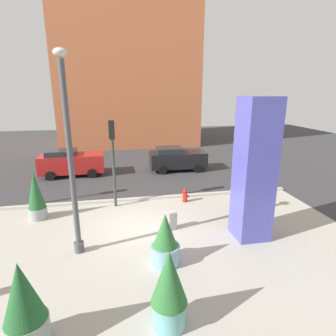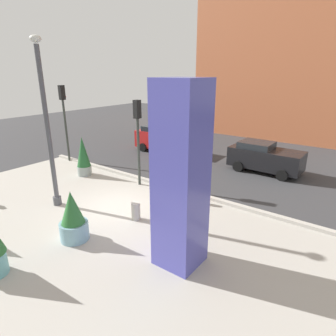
# 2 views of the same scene
# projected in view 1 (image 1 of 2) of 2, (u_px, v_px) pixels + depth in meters

# --- Properties ---
(ground_plane) EXTENTS (60.00, 60.00, 0.00)m
(ground_plane) POSITION_uv_depth(u_px,v_px,m) (133.00, 195.00, 15.94)
(ground_plane) COLOR #38383A
(plaza_pavement) EXTENTS (18.00, 10.00, 0.02)m
(plaza_pavement) POSITION_uv_depth(u_px,v_px,m) (143.00, 253.00, 10.26)
(plaza_pavement) COLOR #ADA89E
(plaza_pavement) RESTS_ON ground_plane
(curb_strip) EXTENTS (18.00, 0.24, 0.16)m
(curb_strip) POSITION_uv_depth(u_px,v_px,m) (134.00, 199.00, 15.09)
(curb_strip) COLOR #B7B2A8
(curb_strip) RESTS_ON ground_plane
(lamp_post) EXTENTS (0.44, 0.44, 7.11)m
(lamp_post) POSITION_uv_depth(u_px,v_px,m) (71.00, 162.00, 9.39)
(lamp_post) COLOR #4C4C51
(lamp_post) RESTS_ON ground_plane
(art_pillar_blue) EXTENTS (1.30, 1.30, 5.64)m
(art_pillar_blue) POSITION_uv_depth(u_px,v_px,m) (254.00, 171.00, 10.71)
(art_pillar_blue) COLOR #4C4CAD
(art_pillar_blue) RESTS_ON ground_plane
(potted_plant_by_pillar) EXTENTS (0.81, 0.81, 2.28)m
(potted_plant_by_pillar) POSITION_uv_depth(u_px,v_px,m) (36.00, 196.00, 12.72)
(potted_plant_by_pillar) COLOR gray
(potted_plant_by_pillar) RESTS_ON ground_plane
(potted_plant_mid_plaza) EXTENTS (0.93, 0.93, 2.17)m
(potted_plant_mid_plaza) POSITION_uv_depth(u_px,v_px,m) (169.00, 289.00, 6.78)
(potted_plant_mid_plaza) COLOR #6BB2B2
(potted_plant_mid_plaza) RESTS_ON ground_plane
(potted_plant_near_left) EXTENTS (0.98, 0.98, 2.25)m
(potted_plant_near_left) POSITION_uv_depth(u_px,v_px,m) (24.00, 307.00, 6.22)
(potted_plant_near_left) COLOR gray
(potted_plant_near_left) RESTS_ON ground_plane
(potted_plant_curbside) EXTENTS (1.02, 1.02, 1.88)m
(potted_plant_curbside) POSITION_uv_depth(u_px,v_px,m) (165.00, 241.00, 9.42)
(potted_plant_curbside) COLOR #7AA8B7
(potted_plant_curbside) RESTS_ON ground_plane
(fire_hydrant) EXTENTS (0.36, 0.26, 0.75)m
(fire_hydrant) POSITION_uv_depth(u_px,v_px,m) (185.00, 195.00, 14.87)
(fire_hydrant) COLOR red
(fire_hydrant) RESTS_ON ground_plane
(concrete_bollard) EXTENTS (0.36, 0.36, 0.75)m
(concrete_bollard) POSITION_uv_depth(u_px,v_px,m) (173.00, 221.00, 11.97)
(concrete_bollard) COLOR #B2ADA3
(concrete_bollard) RESTS_ON ground_plane
(traffic_light_corner) EXTENTS (0.28, 0.42, 4.46)m
(traffic_light_corner) POSITION_uv_depth(u_px,v_px,m) (113.00, 150.00, 13.62)
(traffic_light_corner) COLOR #333833
(traffic_light_corner) RESTS_ON ground_plane
(car_curb_west) EXTENTS (4.23, 2.10, 1.77)m
(car_curb_west) POSITION_uv_depth(u_px,v_px,m) (177.00, 159.00, 20.75)
(car_curb_west) COLOR black
(car_curb_west) RESTS_ON ground_plane
(car_passing_lane) EXTENTS (4.42, 2.16, 1.88)m
(car_passing_lane) POSITION_uv_depth(u_px,v_px,m) (71.00, 162.00, 19.44)
(car_passing_lane) COLOR red
(car_passing_lane) RESTS_ON ground_plane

